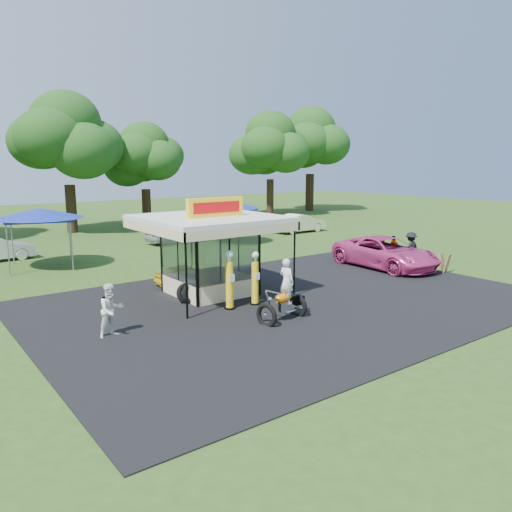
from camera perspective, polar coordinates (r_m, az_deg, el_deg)
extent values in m
plane|color=#2B4816|center=(19.09, 7.96, -6.48)|extent=(120.00, 120.00, 0.00)
cube|color=black|center=(20.49, 4.01, -5.15)|extent=(20.00, 14.00, 0.04)
cube|color=white|center=(21.68, -5.24, -4.25)|extent=(3.00, 3.00, 0.06)
cube|color=white|center=(21.08, -5.39, 4.34)|extent=(5.40, 5.40, 0.18)
cube|color=yellow|center=(20.61, -4.68, 5.58)|extent=(2.60, 0.25, 0.80)
cube|color=red|center=(20.50, -4.48, 5.55)|extent=(2.21, 0.02, 0.45)
cylinder|color=black|center=(17.92, -7.97, -2.32)|extent=(0.08, 0.08, 3.20)
cylinder|color=black|center=(20.80, 4.40, -0.44)|extent=(0.08, 0.08, 3.20)
cylinder|color=black|center=(19.37, -3.01, -5.98)|extent=(0.43, 0.43, 0.10)
cylinder|color=yellow|center=(19.12, -3.04, -3.30)|extent=(0.29, 0.29, 1.77)
cylinder|color=silver|center=(18.91, -3.07, -0.41)|extent=(0.20, 0.20, 0.20)
sphere|color=white|center=(18.87, -3.07, 0.18)|extent=(0.31, 0.31, 0.31)
cube|color=white|center=(18.91, -2.75, -2.54)|extent=(0.22, 0.02, 0.29)
cylinder|color=black|center=(19.93, -0.11, -5.49)|extent=(0.41, 0.41, 0.09)
cylinder|color=yellow|center=(19.71, -0.11, -3.05)|extent=(0.28, 0.28, 1.66)
cylinder|color=silver|center=(19.51, -0.11, -0.41)|extent=(0.18, 0.18, 0.18)
sphere|color=white|center=(19.48, -0.11, 0.12)|extent=(0.30, 0.30, 0.30)
cube|color=white|center=(19.52, 0.18, -2.35)|extent=(0.20, 0.02, 0.28)
torus|color=black|center=(17.36, 1.22, -6.84)|extent=(0.32, 0.94, 0.92)
torus|color=black|center=(18.55, 4.69, -5.72)|extent=(0.32, 0.94, 0.92)
cube|color=silver|center=(17.93, 3.14, -5.69)|extent=(0.64, 0.40, 0.33)
ellipsoid|color=orange|center=(17.85, 3.15, -4.75)|extent=(0.70, 0.39, 0.33)
cube|color=black|center=(18.15, 3.94, -4.71)|extent=(0.64, 0.38, 0.11)
cube|color=black|center=(18.51, 4.77, -5.02)|extent=(0.44, 0.43, 0.31)
cylinder|color=silver|center=(17.36, 1.60, -5.48)|extent=(0.49, 0.14, 0.98)
cylinder|color=silver|center=(17.37, 1.97, -4.16)|extent=(0.16, 0.66, 0.05)
sphere|color=silver|center=(17.30, 1.55, -4.97)|extent=(0.18, 0.18, 0.18)
imported|color=white|center=(17.83, 3.51, -2.88)|extent=(0.48, 0.66, 1.64)
torus|color=black|center=(20.19, -7.35, -4.26)|extent=(0.90, 0.53, 0.87)
torus|color=black|center=(20.26, -7.96, -4.22)|extent=(0.89, 0.50, 0.87)
cube|color=#593819|center=(27.30, 21.02, -0.78)|extent=(0.61, 0.40, 1.01)
cube|color=#593819|center=(27.43, 20.58, -0.71)|extent=(0.61, 0.40, 1.01)
imported|color=yellow|center=(23.42, -8.09, -2.06)|extent=(2.82, 1.13, 0.96)
imported|color=#D23980|center=(27.57, 14.58, 0.37)|extent=(3.10, 6.15, 1.67)
imported|color=white|center=(16.87, -16.23, -5.98)|extent=(0.96, 0.80, 1.77)
imported|color=black|center=(28.86, 17.25, 0.84)|extent=(1.23, 0.76, 1.83)
imported|color=gray|center=(28.64, 15.41, 0.65)|extent=(0.98, 0.48, 1.62)
imported|color=#A5A4A8|center=(35.66, -9.01, 2.74)|extent=(4.60, 2.15, 1.52)
imported|color=slate|center=(40.91, -0.90, 3.90)|extent=(6.05, 5.42, 1.56)
imported|color=beige|center=(40.67, 5.03, 3.77)|extent=(4.56, 1.62, 1.50)
cylinder|color=gray|center=(30.28, -26.76, 1.31)|extent=(0.06, 0.06, 2.55)
cylinder|color=gray|center=(30.93, -21.32, 1.90)|extent=(0.06, 0.06, 2.55)
cylinder|color=gray|center=(27.37, -25.62, 0.53)|extent=(0.06, 0.06, 2.55)
cylinder|color=gray|center=(28.09, -19.66, 1.19)|extent=(0.06, 0.06, 2.55)
cube|color=#17299B|center=(28.96, -23.54, 3.87)|extent=(3.19, 3.19, 0.13)
cone|color=#17299B|center=(28.93, -23.59, 4.52)|extent=(4.59, 4.59, 0.53)
cylinder|color=gray|center=(35.39, -6.16, 3.43)|extent=(0.06, 0.06, 2.35)
cylinder|color=gray|center=(36.85, -2.48, 3.76)|extent=(0.06, 0.06, 2.35)
cylinder|color=gray|center=(33.08, -3.72, 2.96)|extent=(0.06, 0.06, 2.35)
cylinder|color=gray|center=(34.64, 0.09, 3.33)|extent=(0.06, 0.06, 2.35)
cube|color=#17299B|center=(34.83, -3.09, 5.40)|extent=(2.94, 2.94, 0.12)
cone|color=#17299B|center=(34.80, -3.09, 5.90)|extent=(4.24, 4.24, 0.49)
cylinder|color=black|center=(42.86, -20.36, 5.08)|extent=(0.82, 0.82, 3.84)
ellipsoid|color=#1A4814|center=(42.73, -20.80, 11.74)|extent=(9.21, 9.21, 7.89)
cylinder|color=black|center=(46.39, -12.40, 5.48)|extent=(0.80, 0.80, 3.22)
ellipsoid|color=#1A4814|center=(46.22, -12.60, 10.56)|extent=(7.51, 7.51, 6.43)
cylinder|color=black|center=(53.67, 1.62, 6.72)|extent=(0.77, 0.77, 3.83)
ellipsoid|color=#1A4814|center=(53.55, 1.65, 11.96)|extent=(8.95, 8.95, 7.67)
cylinder|color=black|center=(59.32, 6.14, 7.25)|extent=(0.96, 0.96, 4.27)
ellipsoid|color=#1A4814|center=(59.25, 6.25, 12.42)|extent=(9.64, 9.64, 8.26)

